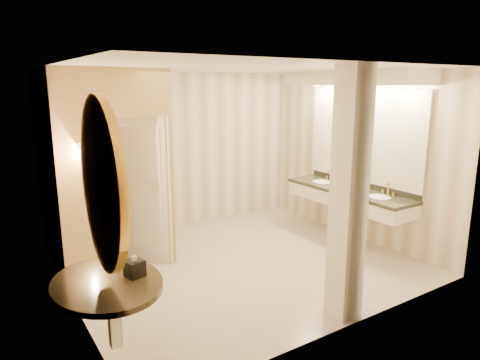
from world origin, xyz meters
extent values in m
plane|color=beige|center=(0.00, 0.00, 0.00)|extent=(4.50, 4.50, 0.00)
plane|color=white|center=(0.00, 0.00, 2.70)|extent=(4.50, 4.50, 0.00)
cube|color=silver|center=(0.00, 2.00, 1.35)|extent=(4.50, 0.02, 2.70)
cube|color=silver|center=(0.00, -2.00, 1.35)|extent=(4.50, 0.02, 2.70)
cube|color=silver|center=(-2.25, 0.00, 1.35)|extent=(0.02, 4.00, 2.70)
cube|color=silver|center=(2.25, 0.00, 1.35)|extent=(0.02, 4.00, 2.70)
cube|color=#D9B771|center=(-0.80, 1.25, 1.35)|extent=(0.10, 1.50, 2.70)
cube|color=#D9B771|center=(-1.93, 0.50, 1.35)|extent=(0.65, 0.10, 2.70)
cube|color=#D9B771|center=(-1.20, 0.50, 2.40)|extent=(0.80, 0.10, 0.60)
cube|color=white|center=(-1.07, 0.79, 1.05)|extent=(0.58, 0.62, 2.10)
cylinder|color=gold|center=(-1.93, 0.43, 1.55)|extent=(0.03, 0.03, 0.30)
cone|color=white|center=(-1.93, 0.43, 1.75)|extent=(0.14, 0.14, 0.14)
cube|color=white|center=(1.95, -0.19, 0.73)|extent=(0.60, 2.21, 0.24)
cube|color=black|center=(1.95, -0.19, 0.85)|extent=(0.64, 2.25, 0.05)
cube|color=black|center=(2.23, -0.19, 0.92)|extent=(0.03, 2.21, 0.10)
ellipsoid|color=white|center=(1.95, -0.79, 0.83)|extent=(0.40, 0.44, 0.15)
cylinder|color=gold|center=(2.15, -0.79, 0.96)|extent=(0.03, 0.03, 0.22)
ellipsoid|color=white|center=(1.95, 0.41, 0.83)|extent=(0.40, 0.44, 0.15)
cylinder|color=gold|center=(2.15, 0.41, 0.96)|extent=(0.03, 0.03, 0.22)
cube|color=white|center=(2.23, -0.19, 1.70)|extent=(0.03, 2.21, 1.40)
cube|color=white|center=(1.95, -0.19, 2.59)|extent=(0.75, 2.41, 0.22)
cylinder|color=black|center=(-2.23, -1.40, 0.85)|extent=(1.12, 1.12, 0.05)
cube|color=white|center=(-2.19, -1.40, 0.55)|extent=(0.10, 0.10, 0.60)
cylinder|color=#EDB845|center=(-2.21, -1.40, 1.70)|extent=(0.07, 1.12, 1.12)
cylinder|color=white|center=(-2.17, -1.40, 1.70)|extent=(0.02, 0.90, 0.90)
cube|color=white|center=(0.20, -1.80, 1.35)|extent=(0.29, 0.29, 2.70)
cube|color=black|center=(-2.00, -1.44, 0.95)|extent=(0.17, 0.17, 0.14)
imported|color=white|center=(-1.56, 1.24, 0.35)|extent=(0.51, 0.75, 0.71)
imported|color=beige|center=(1.82, -0.53, 0.95)|extent=(0.07, 0.07, 0.15)
imported|color=silver|center=(1.94, -0.43, 0.93)|extent=(0.09, 0.09, 0.10)
imported|color=#C6B28C|center=(1.91, -0.11, 0.99)|extent=(0.10, 0.10, 0.22)
camera|label=1|loc=(-3.09, -4.80, 2.49)|focal=32.00mm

